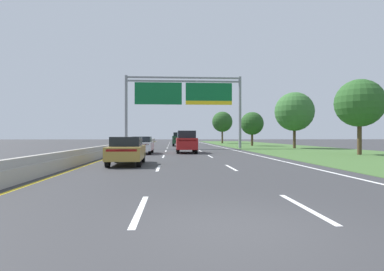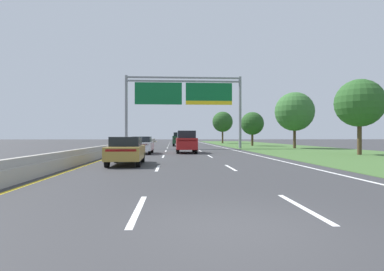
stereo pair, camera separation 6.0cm
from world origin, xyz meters
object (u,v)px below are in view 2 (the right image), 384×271
roadside_tree_mid (295,112)px  roadside_tree_far (252,124)px  car_white_left_lane_sedan (142,145)px  roadside_tree_distant (223,122)px  car_gold_left_lane_sedan (126,150)px  roadside_tree_near (359,103)px  overhead_sign_gantry (184,97)px  car_red_centre_lane_suv (186,141)px  pickup_truck_darkgreen (179,139)px

roadside_tree_mid → roadside_tree_far: 10.87m
car_white_left_lane_sedan → roadside_tree_distant: size_ratio=0.64×
car_gold_left_lane_sedan → roadside_tree_near: (18.56, 8.09, 3.61)m
overhead_sign_gantry → roadside_tree_near: bearing=-45.0°
car_white_left_lane_sedan → roadside_tree_near: size_ratio=0.68×
car_gold_left_lane_sedan → roadside_tree_distant: roadside_tree_distant is taller
car_red_centre_lane_suv → car_white_left_lane_sedan: bearing=106.7°
car_white_left_lane_sedan → roadside_tree_mid: 22.18m
car_white_left_lane_sedan → roadside_tree_distant: (13.61, 39.36, 3.88)m
car_gold_left_lane_sedan → car_red_centre_lane_suv: 12.88m
car_red_centre_lane_suv → roadside_tree_mid: size_ratio=0.64×
car_white_left_lane_sedan → roadside_tree_mid: (18.67, 11.31, 3.98)m
pickup_truck_darkgreen → roadside_tree_distant: bearing=-28.7°
overhead_sign_gantry → car_white_left_lane_sedan: 13.63m
car_white_left_lane_sedan → roadside_tree_near: 19.32m
roadside_tree_distant → roadside_tree_mid: bearing=-79.8°
roadside_tree_mid → roadside_tree_distant: 28.51m
roadside_tree_near → roadside_tree_mid: size_ratio=0.88×
pickup_truck_darkgreen → car_gold_left_lane_sedan: pickup_truck_darkgreen is taller
car_white_left_lane_sedan → roadside_tree_far: (15.71, 21.70, 2.83)m
roadside_tree_mid → roadside_tree_far: (-2.96, 10.40, -1.15)m
car_gold_left_lane_sedan → roadside_tree_near: roadside_tree_near is taller
pickup_truck_darkgreen → car_white_left_lane_sedan: size_ratio=1.23×
pickup_truck_darkgreen → roadside_tree_near: size_ratio=0.84×
roadside_tree_far → car_gold_left_lane_sedan: bearing=-115.4°
roadside_tree_mid → roadside_tree_near: bearing=-89.7°
car_gold_left_lane_sedan → roadside_tree_distant: size_ratio=0.64×
roadside_tree_near → roadside_tree_far: 24.86m
overhead_sign_gantry → pickup_truck_darkgreen: 11.96m
roadside_tree_far → pickup_truck_darkgreen: bearing=177.9°
pickup_truck_darkgreen → car_gold_left_lane_sedan: size_ratio=1.22×
overhead_sign_gantry → car_white_left_lane_sedan: size_ratio=3.41×
pickup_truck_darkgreen → roadside_tree_distant: size_ratio=0.78×
car_gold_left_lane_sedan → roadside_tree_mid: 29.28m
roadside_tree_near → car_red_centre_lane_suv: bearing=164.1°
pickup_truck_darkgreen → roadside_tree_mid: size_ratio=0.74×
roadside_tree_far → car_red_centre_lane_suv: bearing=-119.6°
overhead_sign_gantry → roadside_tree_distant: size_ratio=2.17×
roadside_tree_near → roadside_tree_mid: 14.27m
roadside_tree_far → roadside_tree_mid: bearing=-74.1°
roadside_tree_mid → roadside_tree_far: roadside_tree_mid is taller
car_gold_left_lane_sedan → car_white_left_lane_sedan: 11.05m
car_red_centre_lane_suv → overhead_sign_gantry: bearing=-0.8°
overhead_sign_gantry → car_red_centre_lane_suv: (-0.12, -10.35, -5.56)m
car_gold_left_lane_sedan → roadside_tree_mid: (18.48, 22.36, 3.98)m
roadside_tree_mid → car_gold_left_lane_sedan: bearing=-129.6°
roadside_tree_far → overhead_sign_gantry: bearing=-138.7°
car_white_left_lane_sedan → car_red_centre_lane_suv: bearing=-72.9°
car_gold_left_lane_sedan → roadside_tree_far: 36.36m
roadside_tree_distant → roadside_tree_near: bearing=-83.1°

